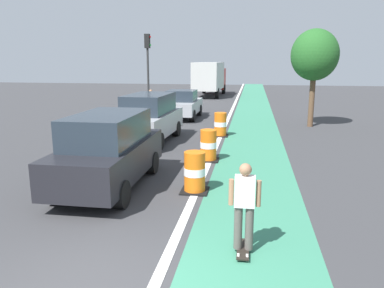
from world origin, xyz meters
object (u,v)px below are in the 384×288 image
(delivery_truck_down_block, at_px, (210,77))
(parked_suv_second, at_px, (149,118))
(traffic_barrel_front, at_px, (195,172))
(parked_sedan_third, at_px, (182,104))
(traffic_light_corner, at_px, (148,59))
(skateboarder_on_lane, at_px, (244,205))
(street_tree_sidewalk, at_px, (315,55))
(traffic_barrel_mid, at_px, (208,146))
(parked_suv_nearest, at_px, (108,150))
(traffic_barrel_back, at_px, (220,125))
(pedestrian_crossing, at_px, (151,101))

(delivery_truck_down_block, bearing_deg, parked_suv_second, -90.42)
(parked_suv_second, bearing_deg, traffic_barrel_front, -64.42)
(parked_sedan_third, bearing_deg, traffic_light_corner, 138.86)
(skateboarder_on_lane, relative_size, street_tree_sidewalk, 0.34)
(traffic_barrel_front, distance_m, traffic_barrel_mid, 3.26)
(parked_suv_second, height_order, delivery_truck_down_block, delivery_truck_down_block)
(traffic_light_corner, bearing_deg, parked_sedan_third, -41.14)
(traffic_barrel_mid, height_order, delivery_truck_down_block, delivery_truck_down_block)
(parked_suv_second, relative_size, traffic_barrel_front, 4.29)
(parked_suv_nearest, distance_m, delivery_truck_down_block, 27.41)
(parked_suv_second, xyz_separation_m, traffic_barrel_back, (2.90, 1.66, -0.50))
(parked_suv_second, bearing_deg, parked_suv_nearest, -85.24)
(traffic_light_corner, relative_size, pedestrian_crossing, 3.17)
(parked_sedan_third, distance_m, traffic_barrel_mid, 9.93)
(delivery_truck_down_block, distance_m, pedestrian_crossing, 13.64)
(delivery_truck_down_block, bearing_deg, traffic_barrel_front, -84.33)
(delivery_truck_down_block, bearing_deg, skateboarder_on_lane, -82.37)
(traffic_light_corner, bearing_deg, delivery_truck_down_block, 77.38)
(parked_suv_second, height_order, pedestrian_crossing, parked_suv_second)
(parked_sedan_third, height_order, traffic_barrel_back, parked_sedan_third)
(parked_suv_second, xyz_separation_m, traffic_light_corner, (-2.58, 9.19, 2.47))
(skateboarder_on_lane, distance_m, traffic_light_corner, 19.71)
(skateboarder_on_lane, bearing_deg, traffic_barrel_mid, 102.30)
(skateboarder_on_lane, height_order, delivery_truck_down_block, delivery_truck_down_block)
(parked_sedan_third, bearing_deg, traffic_barrel_back, -61.98)
(traffic_barrel_back, bearing_deg, traffic_light_corner, 126.02)
(traffic_barrel_mid, height_order, traffic_light_corner, traffic_light_corner)
(traffic_barrel_mid, relative_size, traffic_light_corner, 0.21)
(parked_sedan_third, xyz_separation_m, traffic_barrel_mid, (2.70, -9.55, -0.30))
(parked_sedan_third, relative_size, pedestrian_crossing, 2.56)
(traffic_barrel_front, relative_size, pedestrian_crossing, 0.68)
(parked_suv_nearest, xyz_separation_m, traffic_barrel_back, (2.40, 7.65, -0.50))
(parked_suv_second, distance_m, pedestrian_crossing, 8.26)
(parked_suv_nearest, height_order, pedestrian_crossing, parked_suv_nearest)
(parked_suv_nearest, xyz_separation_m, delivery_truck_down_block, (-0.34, 27.40, 0.81))
(pedestrian_crossing, bearing_deg, parked_sedan_third, -27.70)
(parked_suv_nearest, xyz_separation_m, street_tree_sidewalk, (6.88, 11.00, 2.63))
(parked_suv_second, bearing_deg, delivery_truck_down_block, 89.58)
(traffic_barrel_back, bearing_deg, pedestrian_crossing, 128.34)
(traffic_barrel_back, distance_m, delivery_truck_down_block, 19.97)
(traffic_barrel_front, relative_size, street_tree_sidewalk, 0.22)
(parked_suv_second, relative_size, traffic_barrel_mid, 4.29)
(skateboarder_on_lane, xyz_separation_m, traffic_barrel_mid, (-1.39, 6.36, -0.38))
(pedestrian_crossing, distance_m, street_tree_sidewalk, 10.32)
(parked_suv_nearest, relative_size, parked_suv_second, 0.98)
(street_tree_sidewalk, bearing_deg, traffic_barrel_mid, -120.17)
(parked_suv_second, bearing_deg, pedestrian_crossing, 104.76)
(parked_suv_second, distance_m, street_tree_sidewalk, 9.30)
(parked_suv_second, distance_m, traffic_barrel_back, 3.38)
(traffic_barrel_front, height_order, traffic_barrel_back, same)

